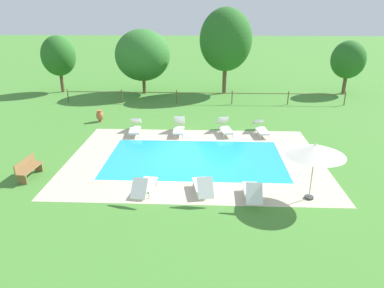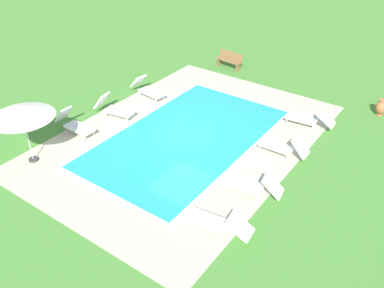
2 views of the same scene
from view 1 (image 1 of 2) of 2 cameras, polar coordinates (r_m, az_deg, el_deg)
name	(u,v)px [view 1 (image 1 of 2)]	position (r m, az deg, el deg)	size (l,w,h in m)	color
ground_plane	(195,159)	(17.66, 0.47, -2.41)	(160.00, 160.00, 0.00)	#478433
pool_deck_paving	(195,159)	(17.66, 0.47, -2.40)	(12.45, 8.79, 0.01)	beige
swimming_pool_water	(195,159)	(17.66, 0.47, -2.40)	(8.64, 4.98, 0.01)	#23A8C1
pool_coping_rim	(195,159)	(17.65, 0.47, -2.38)	(9.12, 5.46, 0.01)	beige
sun_lounger_north_near_steps	(179,127)	(21.03, -2.11, 2.66)	(0.61, 1.89, 0.97)	white
sun_lounger_north_mid	(252,191)	(14.05, 9.62, -7.51)	(0.63, 1.85, 1.00)	white
sun_lounger_north_far	(225,127)	(21.15, 5.31, 2.67)	(0.94, 2.01, 0.91)	white
sun_lounger_north_end	(145,186)	(14.40, -7.61, -6.67)	(0.83, 1.96, 0.95)	white
sun_lounger_south_near_corner	(135,127)	(21.36, -9.09, 2.64)	(0.80, 2.06, 0.82)	white
sun_lounger_south_mid	(203,186)	(14.25, 1.71, -6.75)	(0.91, 1.91, 1.01)	white
sun_lounger_south_far	(261,128)	(21.36, 11.00, 2.49)	(0.85, 2.10, 0.78)	white
patio_umbrella_open_foreground	(315,150)	(14.07, 19.17, -0.92)	(2.26, 2.26, 2.32)	#383838
wooden_bench_lawn_side	(28,168)	(17.19, -24.78, -3.48)	(0.59, 1.54, 0.87)	olive
terracotta_urn_near_fence	(100,116)	(24.07, -14.58, 4.44)	(0.47, 0.47, 0.76)	#B7663D
perimeter_fence	(204,95)	(27.69, 1.99, 7.91)	(21.53, 0.08, 1.05)	brown
tree_far_west	(226,40)	(30.78, 5.44, 16.30)	(4.35, 4.35, 7.07)	brown
tree_west_mid	(143,55)	(31.02, -7.92, 13.92)	(4.60, 4.60, 5.38)	brown
tree_centre	(348,60)	(33.51, 23.78, 12.26)	(2.85, 2.85, 4.46)	brown
tree_east_mid	(58,56)	(33.36, -20.64, 13.08)	(2.88, 2.88, 4.82)	brown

